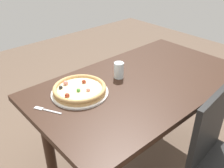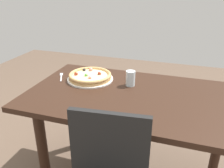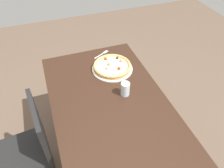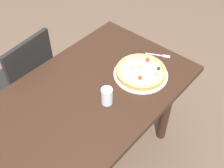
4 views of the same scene
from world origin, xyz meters
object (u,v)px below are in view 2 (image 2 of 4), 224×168
(fork, at_px, (61,76))
(dining_table, at_px, (136,110))
(plate, at_px, (90,79))
(pizza, at_px, (90,76))
(drinking_glass, at_px, (130,78))

(fork, bearing_deg, dining_table, -129.15)
(plate, bearing_deg, fork, -176.58)
(fork, bearing_deg, plate, -114.31)
(dining_table, height_order, pizza, pizza)
(pizza, xyz_separation_m, drinking_glass, (0.31, -0.01, 0.02))
(dining_table, relative_size, plate, 4.22)
(dining_table, distance_m, pizza, 0.44)
(pizza, height_order, drinking_glass, drinking_glass)
(dining_table, height_order, fork, fork)
(fork, bearing_deg, drinking_glass, -117.13)
(plate, bearing_deg, pizza, 138.59)
(plate, relative_size, fork, 2.21)
(dining_table, bearing_deg, pizza, 160.10)
(plate, height_order, drinking_glass, drinking_glass)
(fork, bearing_deg, pizza, -114.17)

